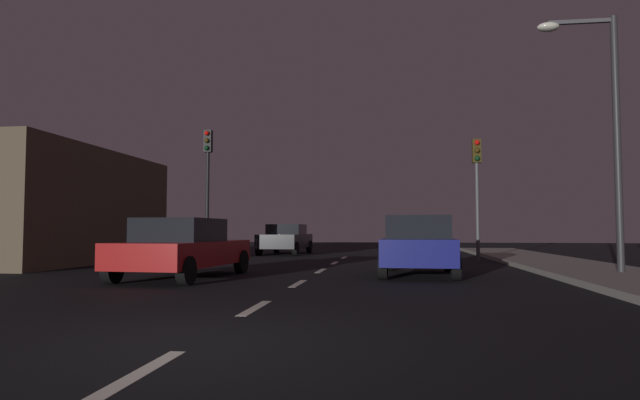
# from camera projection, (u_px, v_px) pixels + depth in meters

# --- Properties ---
(ground_plane) EXTENTS (80.00, 80.00, 0.00)m
(ground_plane) POSITION_uv_depth(u_px,v_px,m) (303.00, 281.00, 12.62)
(ground_plane) COLOR black
(lane_stripe_nearest) EXTENTS (0.16, 1.60, 0.01)m
(lane_stripe_nearest) POSITION_uv_depth(u_px,v_px,m) (140.00, 373.00, 4.51)
(lane_stripe_nearest) COLOR silver
(lane_stripe_nearest) RESTS_ON ground_plane
(lane_stripe_second) EXTENTS (0.16, 1.60, 0.01)m
(lane_stripe_second) POSITION_uv_depth(u_px,v_px,m) (255.00, 308.00, 8.27)
(lane_stripe_second) COLOR silver
(lane_stripe_second) RESTS_ON ground_plane
(lane_stripe_third) EXTENTS (0.16, 1.60, 0.01)m
(lane_stripe_third) POSITION_uv_depth(u_px,v_px,m) (298.00, 283.00, 12.03)
(lane_stripe_third) COLOR silver
(lane_stripe_third) RESTS_ON ground_plane
(lane_stripe_fourth) EXTENTS (0.16, 1.60, 0.01)m
(lane_stripe_fourth) POSITION_uv_depth(u_px,v_px,m) (321.00, 271.00, 15.79)
(lane_stripe_fourth) COLOR silver
(lane_stripe_fourth) RESTS_ON ground_plane
(lane_stripe_fifth) EXTENTS (0.16, 1.60, 0.01)m
(lane_stripe_fifth) POSITION_uv_depth(u_px,v_px,m) (335.00, 263.00, 19.55)
(lane_stripe_fifth) COLOR silver
(lane_stripe_fifth) RESTS_ON ground_plane
(lane_stripe_sixth) EXTENTS (0.16, 1.60, 0.01)m
(lane_stripe_sixth) POSITION_uv_depth(u_px,v_px,m) (344.00, 258.00, 23.31)
(lane_stripe_sixth) COLOR silver
(lane_stripe_sixth) RESTS_ON ground_plane
(traffic_signal_left) EXTENTS (0.32, 0.38, 5.25)m
(traffic_signal_left) POSITION_uv_depth(u_px,v_px,m) (208.00, 169.00, 21.70)
(traffic_signal_left) COLOR black
(traffic_signal_left) RESTS_ON ground_plane
(traffic_signal_right) EXTENTS (0.32, 0.38, 4.64)m
(traffic_signal_right) POSITION_uv_depth(u_px,v_px,m) (477.00, 175.00, 20.26)
(traffic_signal_right) COLOR #4C4C51
(traffic_signal_right) RESTS_ON ground_plane
(car_stopped_ahead) EXTENTS (2.08, 4.03, 1.58)m
(car_stopped_ahead) POSITION_uv_depth(u_px,v_px,m) (418.00, 245.00, 14.26)
(car_stopped_ahead) COLOR navy
(car_stopped_ahead) RESTS_ON ground_plane
(car_adjacent_lane) EXTENTS (2.26, 4.68, 1.49)m
(car_adjacent_lane) POSITION_uv_depth(u_px,v_px,m) (183.00, 248.00, 13.45)
(car_adjacent_lane) COLOR #B21919
(car_adjacent_lane) RESTS_ON ground_plane
(car_oncoming_far) EXTENTS (2.15, 4.47, 1.48)m
(car_oncoming_far) POSITION_uv_depth(u_px,v_px,m) (286.00, 239.00, 26.80)
(car_oncoming_far) COLOR black
(car_oncoming_far) RESTS_ON ground_plane
(street_lamp_right) EXTENTS (1.98, 0.36, 6.72)m
(street_lamp_right) POSITION_uv_depth(u_px,v_px,m) (603.00, 117.00, 13.76)
(street_lamp_right) COLOR #2D2D30
(street_lamp_right) RESTS_ON ground_plane
(storefront_left) EXTENTS (5.88, 9.45, 4.10)m
(storefront_left) POSITION_uv_depth(u_px,v_px,m) (38.00, 207.00, 19.93)
(storefront_left) COLOR brown
(storefront_left) RESTS_ON ground_plane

